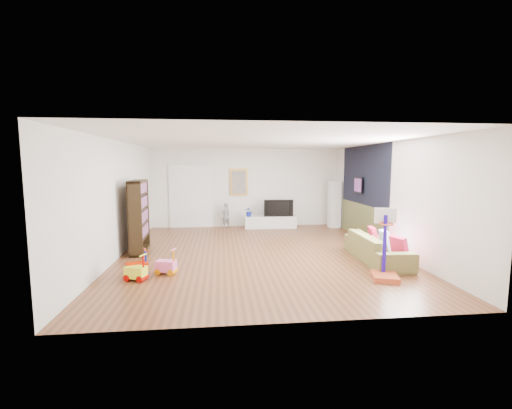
{
  "coord_description": "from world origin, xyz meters",
  "views": [
    {
      "loc": [
        -0.9,
        -8.12,
        2.14
      ],
      "look_at": [
        0.0,
        0.4,
        1.15
      ],
      "focal_mm": 24.0,
      "sensor_mm": 36.0,
      "label": 1
    }
  ],
  "objects": [
    {
      "name": "floor",
      "position": [
        0.0,
        0.0,
        0.0
      ],
      "size": [
        6.5,
        7.5,
        0.0
      ],
      "primitive_type": "cube",
      "color": "brown",
      "rests_on": "ground"
    },
    {
      "name": "ceiling",
      "position": [
        0.0,
        0.0,
        2.7
      ],
      "size": [
        6.5,
        7.5,
        0.0
      ],
      "primitive_type": "cube",
      "color": "white",
      "rests_on": "ground"
    },
    {
      "name": "wall_back",
      "position": [
        0.0,
        3.75,
        1.35
      ],
      "size": [
        6.5,
        0.0,
        2.7
      ],
      "primitive_type": "cube",
      "color": "silver",
      "rests_on": "ground"
    },
    {
      "name": "wall_front",
      "position": [
        0.0,
        -3.75,
        1.35
      ],
      "size": [
        6.5,
        0.0,
        2.7
      ],
      "primitive_type": "cube",
      "color": "white",
      "rests_on": "ground"
    },
    {
      "name": "wall_left",
      "position": [
        -3.25,
        0.0,
        1.35
      ],
      "size": [
        0.0,
        7.5,
        2.7
      ],
      "primitive_type": "cube",
      "color": "silver",
      "rests_on": "ground"
    },
    {
      "name": "wall_right",
      "position": [
        3.25,
        0.0,
        1.35
      ],
      "size": [
        0.0,
        7.5,
        2.7
      ],
      "primitive_type": "cube",
      "color": "silver",
      "rests_on": "ground"
    },
    {
      "name": "navy_accent",
      "position": [
        3.23,
        1.4,
        1.85
      ],
      "size": [
        0.01,
        3.2,
        1.7
      ],
      "primitive_type": "cube",
      "color": "black",
      "rests_on": "wall_right"
    },
    {
      "name": "olive_wainscot",
      "position": [
        3.23,
        1.4,
        0.5
      ],
      "size": [
        0.01,
        3.2,
        1.0
      ],
      "primitive_type": "cube",
      "color": "brown",
      "rests_on": "wall_right"
    },
    {
      "name": "doorway",
      "position": [
        -1.9,
        3.71,
        1.05
      ],
      "size": [
        1.45,
        0.06,
        2.1
      ],
      "primitive_type": "cube",
      "color": "white",
      "rests_on": "ground"
    },
    {
      "name": "painting_back",
      "position": [
        -0.25,
        3.71,
        1.55
      ],
      "size": [
        0.62,
        0.06,
        0.92
      ],
      "primitive_type": "cube",
      "color": "gold",
      "rests_on": "wall_back"
    },
    {
      "name": "artwork_right",
      "position": [
        3.17,
        1.6,
        1.55
      ],
      "size": [
        0.04,
        0.56,
        0.46
      ],
      "primitive_type": "cube",
      "color": "#7F3F8C",
      "rests_on": "wall_right"
    },
    {
      "name": "media_console",
      "position": [
        0.8,
        3.29,
        0.2
      ],
      "size": [
        1.76,
        0.5,
        0.41
      ],
      "primitive_type": "cube",
      "rotation": [
        0.0,
        0.0,
        -0.04
      ],
      "color": "silver",
      "rests_on": "ground"
    },
    {
      "name": "tall_cabinet",
      "position": [
        3.01,
        3.21,
        0.8
      ],
      "size": [
        0.39,
        0.39,
        1.6
      ],
      "primitive_type": "cube",
      "rotation": [
        0.0,
        0.0,
        -0.04
      ],
      "color": "white",
      "rests_on": "ground"
    },
    {
      "name": "bookshelf",
      "position": [
        -2.89,
        0.46,
        0.89
      ],
      "size": [
        0.39,
        1.23,
        1.77
      ],
      "primitive_type": "cube",
      "rotation": [
        0.0,
        0.0,
        0.06
      ],
      "color": "black",
      "rests_on": "ground"
    },
    {
      "name": "sofa",
      "position": [
        2.58,
        -0.97,
        0.3
      ],
      "size": [
        0.87,
        2.08,
        0.6
      ],
      "primitive_type": "imported",
      "rotation": [
        0.0,
        0.0,
        1.54
      ],
      "color": "olive",
      "rests_on": "ground"
    },
    {
      "name": "basketball_hoop",
      "position": [
        2.17,
        -2.17,
        0.67
      ],
      "size": [
        0.6,
        0.67,
        1.34
      ],
      "primitive_type": "cube",
      "rotation": [
        0.0,
        0.0,
        -0.29
      ],
      "color": "#BB4726",
      "rests_on": "ground"
    },
    {
      "name": "ride_on_yellow",
      "position": [
        -2.48,
        -1.74,
        0.25
      ],
      "size": [
        0.44,
        0.35,
        0.5
      ],
      "primitive_type": "cube",
      "rotation": [
        0.0,
        0.0,
        -0.36
      ],
      "color": "yellow",
      "rests_on": "ground"
    },
    {
      "name": "ride_on_orange",
      "position": [
        -2.51,
        -1.54,
        0.26
      ],
      "size": [
        0.46,
        0.38,
        0.52
      ],
      "primitive_type": "cube",
      "rotation": [
        0.0,
        0.0,
        0.4
      ],
      "color": "red",
      "rests_on": "ground"
    },
    {
      "name": "ride_on_pink",
      "position": [
        -1.98,
        -1.42,
        0.25
      ],
      "size": [
        0.43,
        0.33,
        0.51
      ],
      "primitive_type": "cube",
      "rotation": [
        0.0,
        0.0,
        -0.28
      ],
      "color": "pink",
      "rests_on": "ground"
    },
    {
      "name": "child",
      "position": [
        -0.72,
        3.44,
        0.43
      ],
      "size": [
        0.38,
        0.35,
        0.87
      ],
      "primitive_type": "imported",
      "rotation": [
        0.0,
        0.0,
        3.74
      ],
      "color": "slate",
      "rests_on": "ground"
    },
    {
      "name": "tv",
      "position": [
        1.07,
        3.28,
        0.69
      ],
      "size": [
        1.0,
        0.17,
        0.57
      ],
      "primitive_type": "imported",
      "rotation": [
        0.0,
        0.0,
        -0.04
      ],
      "color": "black",
      "rests_on": "media_console"
    },
    {
      "name": "vase_plant",
      "position": [
        0.08,
        3.26,
        0.59
      ],
      "size": [
        0.34,
        0.3,
        0.37
      ],
      "primitive_type": "imported",
      "rotation": [
        0.0,
        0.0,
        0.03
      ],
      "color": "#132197",
      "rests_on": "media_console"
    },
    {
      "name": "pillow_left",
      "position": [
        2.77,
        -1.54,
        0.47
      ],
      "size": [
        0.2,
        0.42,
        0.4
      ],
      "primitive_type": "cube",
      "rotation": [
        0.0,
        0.0,
        0.24
      ],
      "color": "#BD1A44",
      "rests_on": "sofa"
    },
    {
      "name": "pillow_center",
      "position": [
        2.78,
        -0.94,
        0.47
      ],
      "size": [
        0.14,
        0.42,
        0.41
      ],
      "primitive_type": "cube",
      "rotation": [
        0.0,
        0.0,
        -0.09
      ],
      "color": "white",
      "rests_on": "sofa"
    },
    {
      "name": "pillow_right",
      "position": [
        2.74,
        -0.41,
        0.47
      ],
      "size": [
        0.16,
        0.4,
        0.39
      ],
      "primitive_type": "cube",
      "rotation": [
        0.0,
        0.0,
        -0.15
      ],
      "color": "#C31943",
      "rests_on": "sofa"
    }
  ]
}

